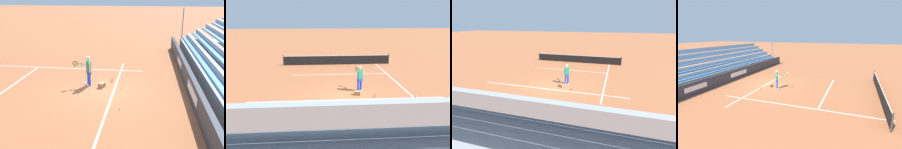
# 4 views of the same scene
# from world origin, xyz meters

# --- Properties ---
(ground_plane) EXTENTS (160.00, 160.00, 0.00)m
(ground_plane) POSITION_xyz_m (0.00, 0.00, 0.00)
(ground_plane) COLOR #B7663D
(court_baseline_white) EXTENTS (12.00, 0.10, 0.01)m
(court_baseline_white) POSITION_xyz_m (0.00, -0.50, 0.00)
(court_baseline_white) COLOR white
(court_baseline_white) RESTS_ON ground
(court_sideline_white) EXTENTS (0.10, 12.00, 0.01)m
(court_sideline_white) POSITION_xyz_m (4.11, 4.00, 0.00)
(court_sideline_white) COLOR white
(court_sideline_white) RESTS_ON ground
(court_service_line_white) EXTENTS (8.22, 0.10, 0.01)m
(court_service_line_white) POSITION_xyz_m (0.00, 5.50, 0.00)
(court_service_line_white) COLOR white
(court_service_line_white) RESTS_ON ground
(back_wall_sponsor_board) EXTENTS (24.12, 0.25, 1.10)m
(back_wall_sponsor_board) POSITION_xyz_m (0.01, -4.61, 0.55)
(back_wall_sponsor_board) COLOR #2D333D
(back_wall_sponsor_board) RESTS_ON ground
(bleacher_stand) EXTENTS (22.92, 4.00, 3.85)m
(bleacher_stand) POSITION_xyz_m (0.00, -7.23, 0.79)
(bleacher_stand) COLOR #9EA3A8
(bleacher_stand) RESTS_ON ground
(tennis_player) EXTENTS (0.56, 1.07, 1.71)m
(tennis_player) POSITION_xyz_m (0.94, 1.08, 0.89)
(tennis_player) COLOR blue
(tennis_player) RESTS_ON ground
(ball_box_cardboard) EXTENTS (0.48, 0.42, 0.26)m
(ball_box_cardboard) POSITION_xyz_m (0.69, 0.26, 0.13)
(ball_box_cardboard) COLOR #A87F51
(ball_box_cardboard) RESTS_ON ground
(tennis_ball_by_box) EXTENTS (0.07, 0.07, 0.07)m
(tennis_ball_by_box) POSITION_xyz_m (0.58, -0.88, 0.03)
(tennis_ball_by_box) COLOR #CCE533
(tennis_ball_by_box) RESTS_ON ground
(tennis_ball_near_player) EXTENTS (0.07, 0.07, 0.07)m
(tennis_ball_near_player) POSITION_xyz_m (3.06, -0.97, 0.03)
(tennis_ball_near_player) COLOR #CCE533
(tennis_ball_near_player) RESTS_ON ground
(tennis_ball_toward_net) EXTENTS (0.07, 0.07, 0.07)m
(tennis_ball_toward_net) POSITION_xyz_m (-2.12, -1.08, 0.03)
(tennis_ball_toward_net) COLOR #CCE533
(tennis_ball_toward_net) RESTS_ON ground
(tennis_ball_far_left) EXTENTS (0.07, 0.07, 0.07)m
(tennis_ball_far_left) POSITION_xyz_m (3.40, -1.17, 0.03)
(tennis_ball_far_left) COLOR #CCE533
(tennis_ball_far_left) RESTS_ON ground
(tennis_ball_midcourt) EXTENTS (0.07, 0.07, 0.07)m
(tennis_ball_midcourt) POSITION_xyz_m (2.98, 0.51, 0.03)
(tennis_ball_midcourt) COLOR #CCE533
(tennis_ball_midcourt) RESTS_ON ground
(tennis_ball_on_baseline) EXTENTS (0.07, 0.07, 0.07)m
(tennis_ball_on_baseline) POSITION_xyz_m (4.31, -0.28, 0.03)
(tennis_ball_on_baseline) COLOR #CCE533
(tennis_ball_on_baseline) RESTS_ON ground
(tennis_ball_stray_back) EXTENTS (0.07, 0.07, 0.07)m
(tennis_ball_stray_back) POSITION_xyz_m (-3.57, 4.19, 0.03)
(tennis_ball_stray_back) COLOR #CCE533
(tennis_ball_stray_back) RESTS_ON ground
(water_bottle) EXTENTS (0.07, 0.07, 0.22)m
(water_bottle) POSITION_xyz_m (1.69, -0.20, 0.11)
(water_bottle) COLOR #EA4C33
(water_bottle) RESTS_ON ground
(tennis_net) EXTENTS (11.09, 0.09, 1.07)m
(tennis_net) POSITION_xyz_m (0.00, 9.54, 0.49)
(tennis_net) COLOR #33383D
(tennis_net) RESTS_ON ground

